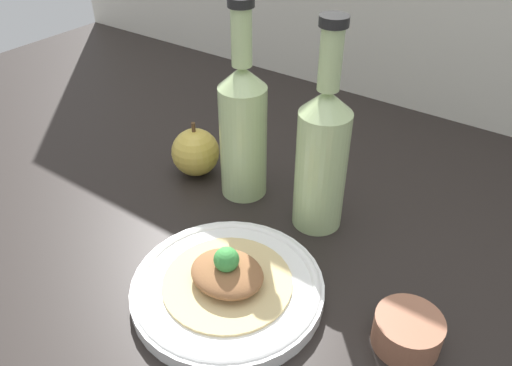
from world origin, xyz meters
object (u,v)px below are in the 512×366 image
plate (228,287)px  plated_food (227,275)px  dipping_bowl (407,332)px  apple (195,152)px  cider_bottle_left (243,127)px  cider_bottle_right (322,154)px

plate → plated_food: 2.09cm
dipping_bowl → plate: bearing=-164.5°
plated_food → apple: bearing=138.8°
cider_bottle_left → apple: cider_bottle_left is taller
plated_food → dipping_bowl: bearing=15.5°
cider_bottle_left → cider_bottle_right: bearing=0.0°
cider_bottle_right → apple: size_ratio=3.20×
plate → apple: bearing=138.8°
plated_food → cider_bottle_right: 20.08cm
cider_bottle_right → dipping_bowl: cider_bottle_right is taller
plate → cider_bottle_left: bearing=121.2°
cider_bottle_right → apple: (-22.19, -0.46, -7.43)cm
cider_bottle_left → plated_food: bearing=-58.8°
cider_bottle_left → apple: 11.90cm
cider_bottle_left → dipping_bowl: 35.03cm
plated_food → cider_bottle_left: bearing=121.2°
plate → cider_bottle_right: 21.01cm
apple → dipping_bowl: 42.42cm
cider_bottle_left → apple: (-9.28, -0.46, -7.43)cm
plated_food → cider_bottle_right: size_ratio=0.53×
plated_food → cider_bottle_left: (-11.08, 18.31, 8.04)cm
cider_bottle_left → cider_bottle_right: same height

